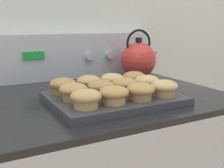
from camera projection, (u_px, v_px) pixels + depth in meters
wall_back at (66, 6)px, 1.22m from camera, size 8.00×0.05×2.40m
control_panel at (72, 56)px, 1.22m from camera, size 0.76×0.07×0.19m
muffin_pan at (113, 98)px, 0.86m from camera, size 0.38×0.30×0.02m
muffin_r0_c0 at (86, 98)px, 0.72m from camera, size 0.08×0.08×0.05m
muffin_r0_c1 at (114, 94)px, 0.76m from camera, size 0.08×0.08×0.05m
muffin_r0_c2 at (141, 91)px, 0.80m from camera, size 0.08×0.08×0.05m
muffin_r0_c3 at (164, 88)px, 0.84m from camera, size 0.08×0.08×0.05m
muffin_r1_c0 at (73, 91)px, 0.79m from camera, size 0.08×0.08×0.05m
muffin_r1_c1 at (101, 88)px, 0.84m from camera, size 0.08×0.08×0.05m
muffin_r1_c2 at (125, 85)px, 0.87m from camera, size 0.08×0.08×0.05m
muffin_r1_c3 at (147, 82)px, 0.91m from camera, size 0.08×0.08×0.05m
muffin_r2_c0 at (63, 85)px, 0.87m from camera, size 0.08×0.08×0.05m
muffin_r2_c1 at (89, 83)px, 0.91m from camera, size 0.08×0.08×0.05m
muffin_r2_c2 at (112, 80)px, 0.95m from camera, size 0.08×0.08×0.05m
muffin_r2_c3 at (134, 78)px, 0.98m from camera, size 0.08×0.08×0.05m
tea_kettle at (139, 59)px, 1.23m from camera, size 0.19×0.16×0.21m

